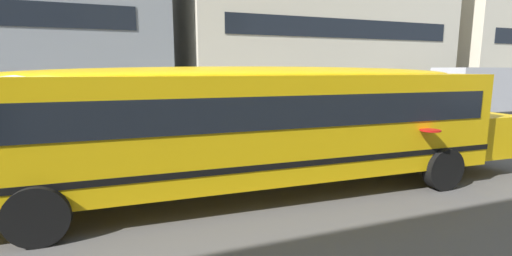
# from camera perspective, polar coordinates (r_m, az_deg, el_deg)

# --- Properties ---
(ground_plane) EXTENTS (400.00, 400.00, 0.00)m
(ground_plane) POSITION_cam_1_polar(r_m,az_deg,el_deg) (9.48, -17.61, -7.88)
(ground_plane) COLOR #54514F
(sidewalk_far) EXTENTS (120.00, 3.00, 0.01)m
(sidewalk_far) POSITION_cam_1_polar(r_m,az_deg,el_deg) (17.36, -19.11, -0.22)
(sidewalk_far) COLOR gray
(sidewalk_far) RESTS_ON ground_plane
(lane_centreline) EXTENTS (110.00, 0.16, 0.01)m
(lane_centreline) POSITION_cam_1_polar(r_m,az_deg,el_deg) (9.48, -17.62, -7.86)
(lane_centreline) COLOR silver
(lane_centreline) RESTS_ON ground_plane
(school_bus) EXTENTS (12.56, 3.18, 2.79)m
(school_bus) POSITION_cam_1_polar(r_m,az_deg,el_deg) (7.89, 1.98, 1.50)
(school_bus) COLOR yellow
(school_bus) RESTS_ON ground_plane
(parked_car_dark_blue_beside_sign) EXTENTS (3.98, 2.04, 1.64)m
(parked_car_dark_blue_beside_sign) POSITION_cam_1_polar(r_m,az_deg,el_deg) (18.88, 18.36, 3.12)
(parked_car_dark_blue_beside_sign) COLOR navy
(parked_car_dark_blue_beside_sign) RESTS_ON ground_plane
(box_truck) EXTENTS (6.08, 2.54, 2.82)m
(box_truck) POSITION_cam_1_polar(r_m,az_deg,el_deg) (24.30, 32.37, 5.09)
(box_truck) COLOR navy
(box_truck) RESTS_ON ground_plane
(apartment_block_far_centre) EXTENTS (17.97, 13.86, 13.30)m
(apartment_block_far_centre) POSITION_cam_1_polar(r_m,az_deg,el_deg) (28.84, 6.24, 17.10)
(apartment_block_far_centre) COLOR beige
(apartment_block_far_centre) RESTS_ON ground_plane
(apartment_block_far_right) EXTENTS (15.54, 12.79, 13.30)m
(apartment_block_far_right) POSITION_cam_1_polar(r_m,az_deg,el_deg) (40.67, 32.05, 13.49)
(apartment_block_far_right) COLOR beige
(apartment_block_far_right) RESTS_ON ground_plane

